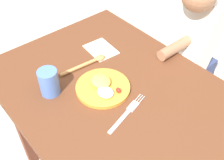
{
  "coord_description": "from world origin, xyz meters",
  "views": [
    {
      "loc": [
        0.52,
        -0.5,
        1.54
      ],
      "look_at": [
        -0.09,
        0.01,
        0.77
      ],
      "focal_mm": 44.39,
      "sensor_mm": 36.0,
      "label": 1
    }
  ],
  "objects_px": {
    "fork": "(126,114)",
    "plate": "(103,87)",
    "drinking_cup": "(49,82)",
    "spoon": "(87,63)",
    "person": "(190,66)"
  },
  "relations": [
    {
      "from": "fork",
      "to": "plate",
      "type": "bearing_deg",
      "value": 70.13
    },
    {
      "from": "fork",
      "to": "spoon",
      "type": "xyz_separation_m",
      "value": [
        -0.31,
        0.06,
        0.01
      ]
    },
    {
      "from": "plate",
      "to": "spoon",
      "type": "distance_m",
      "value": 0.16
    },
    {
      "from": "drinking_cup",
      "to": "person",
      "type": "xyz_separation_m",
      "value": [
        0.14,
        0.73,
        -0.23
      ]
    },
    {
      "from": "plate",
      "to": "spoon",
      "type": "height_order",
      "value": "plate"
    },
    {
      "from": "fork",
      "to": "drinking_cup",
      "type": "distance_m",
      "value": 0.32
    },
    {
      "from": "fork",
      "to": "drinking_cup",
      "type": "height_order",
      "value": "drinking_cup"
    },
    {
      "from": "fork",
      "to": "spoon",
      "type": "relative_size",
      "value": 0.98
    },
    {
      "from": "drinking_cup",
      "to": "person",
      "type": "relative_size",
      "value": 0.1
    },
    {
      "from": "plate",
      "to": "spoon",
      "type": "bearing_deg",
      "value": 165.18
    },
    {
      "from": "spoon",
      "to": "person",
      "type": "distance_m",
      "value": 0.59
    },
    {
      "from": "drinking_cup",
      "to": "fork",
      "type": "bearing_deg",
      "value": 28.77
    },
    {
      "from": "person",
      "to": "fork",
      "type": "bearing_deg",
      "value": 102.46
    },
    {
      "from": "drinking_cup",
      "to": "spoon",
      "type": "bearing_deg",
      "value": 100.94
    },
    {
      "from": "fork",
      "to": "drinking_cup",
      "type": "xyz_separation_m",
      "value": [
        -0.27,
        -0.15,
        0.05
      ]
    }
  ]
}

